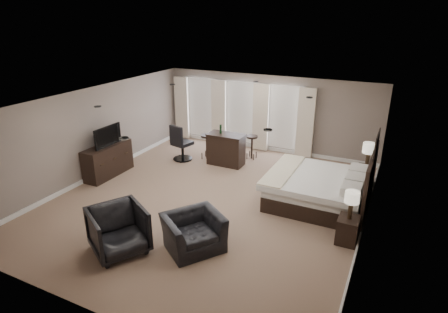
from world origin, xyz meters
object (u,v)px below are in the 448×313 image
at_px(nightstand_far, 365,177).
at_px(bar_stool_right, 252,147).
at_px(lamp_far, 368,155).
at_px(bar_stool_left, 207,147).
at_px(tv, 106,143).
at_px(desk_chair, 182,142).
at_px(armchair_near, 193,227).
at_px(dresser, 108,160).
at_px(lamp_near, 351,205).
at_px(bed, 322,176).
at_px(armchair_far, 118,228).
at_px(nightstand_near, 348,230).
at_px(bar_counter, 226,149).

bearing_deg(nightstand_far, bar_stool_right, 169.17).
relative_size(lamp_far, bar_stool_left, 0.84).
distance_m(lamp_far, tv, 7.33).
bearing_deg(tv, desk_chair, -33.05).
relative_size(armchair_near, bar_stool_left, 1.38).
relative_size(dresser, bar_stool_right, 2.05).
bearing_deg(lamp_near, desk_chair, 156.01).
height_order(dresser, bar_stool_right, dresser).
bearing_deg(lamp_far, bar_stool_right, 169.17).
distance_m(bed, armchair_far, 4.97).
relative_size(lamp_far, armchair_far, 0.65).
relative_size(nightstand_near, lamp_far, 0.82).
relative_size(bar_stool_left, bar_stool_right, 1.04).
distance_m(bed, armchair_near, 3.61).
distance_m(bed, tv, 6.11).
bearing_deg(bar_counter, lamp_far, 1.88).
distance_m(dresser, armchair_near, 4.63).
bearing_deg(tv, nightstand_near, -93.99).
xyz_separation_m(tv, desk_chair, (1.31, 2.01, -0.40)).
bearing_deg(nightstand_near, armchair_far, -149.87).
bearing_deg(bar_stool_right, lamp_far, -10.83).
xyz_separation_m(nightstand_far, desk_chair, (-5.61, -0.40, 0.30)).
bearing_deg(armchair_near, nightstand_near, -24.47).
relative_size(tv, armchair_far, 0.97).
relative_size(lamp_far, bar_stool_right, 0.87).
bearing_deg(nightstand_far, bar_counter, -178.12).
bearing_deg(armchair_near, nightstand_far, 3.86).
height_order(armchair_far, bar_stool_left, armchair_far).
bearing_deg(bar_stool_left, nightstand_far, -0.43).
bearing_deg(lamp_far, bed, -121.54).
bearing_deg(lamp_far, armchair_far, -127.72).
xyz_separation_m(bed, armchair_far, (-3.18, -3.81, -0.23)).
bearing_deg(tv, bar_counter, -50.40).
bearing_deg(desk_chair, nightstand_near, 169.35).
height_order(tv, bar_counter, tv).
distance_m(bed, desk_chair, 4.84).
xyz_separation_m(nightstand_far, tv, (-6.92, -2.42, 0.70)).
relative_size(nightstand_far, desk_chair, 0.51).
height_order(bed, bar_stool_left, bed).
bearing_deg(bar_stool_left, bar_stool_right, 26.34).
bearing_deg(armchair_near, tv, 98.83).
bearing_deg(bar_stool_left, armchair_near, -64.63).
relative_size(bed, armchair_near, 2.10).
xyz_separation_m(armchair_far, desk_chair, (-1.54, 4.86, 0.08)).
relative_size(bed, bar_stool_left, 2.91).
bearing_deg(tv, bed, -80.88).
bearing_deg(bar_counter, armchair_near, -72.57).
distance_m(nightstand_far, desk_chair, 5.63).
bearing_deg(lamp_near, nightstand_far, 90.00).
distance_m(nightstand_far, dresser, 7.33).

